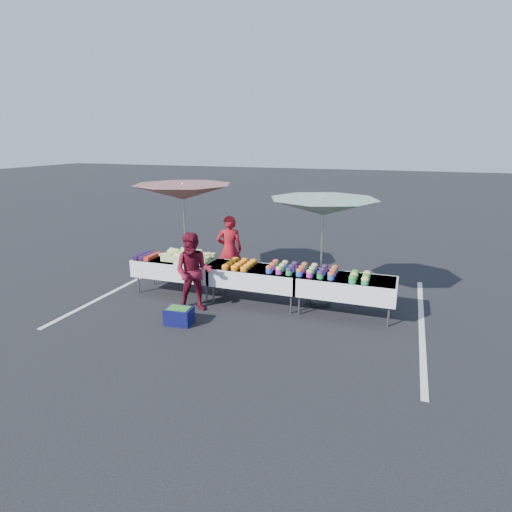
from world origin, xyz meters
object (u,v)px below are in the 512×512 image
(table_left, at_px, (178,267))
(umbrella_left, at_px, (183,193))
(umbrella_right, at_px, (323,208))
(table_center, at_px, (256,276))
(storage_bin, at_px, (179,315))
(customer, at_px, (194,272))
(table_right, at_px, (346,286))
(vendor, at_px, (230,250))

(table_left, height_order, umbrella_left, umbrella_left)
(umbrella_left, height_order, umbrella_right, umbrella_left)
(table_center, height_order, storage_bin, table_center)
(table_left, relative_size, customer, 1.20)
(table_center, bearing_deg, table_left, 180.00)
(table_right, bearing_deg, storage_bin, -152.56)
(vendor, relative_size, umbrella_left, 0.67)
(customer, xyz_separation_m, umbrella_right, (2.25, 1.15, 1.20))
(customer, bearing_deg, umbrella_right, 11.43)
(table_center, distance_m, storage_bin, 1.79)
(table_center, distance_m, umbrella_right, 1.91)
(table_center, relative_size, umbrella_right, 0.85)
(vendor, distance_m, umbrella_left, 1.66)
(vendor, bearing_deg, storage_bin, 65.77)
(customer, bearing_deg, table_center, 20.88)
(vendor, height_order, storage_bin, vendor)
(table_center, xyz_separation_m, umbrella_right, (1.24, 0.40, 1.39))
(table_right, bearing_deg, umbrella_left, 168.21)
(table_center, bearing_deg, storage_bin, -124.07)
(table_center, relative_size, customer, 1.20)
(table_right, xyz_separation_m, vendor, (-2.80, 0.99, 0.22))
(customer, xyz_separation_m, storage_bin, (0.04, -0.69, -0.62))
(umbrella_right, xyz_separation_m, storage_bin, (-2.21, -1.84, -1.81))
(table_left, xyz_separation_m, table_right, (3.60, 0.00, 0.00))
(umbrella_right, bearing_deg, umbrella_left, 173.03)
(table_left, distance_m, storage_bin, 1.71)
(table_right, height_order, umbrella_right, umbrella_right)
(umbrella_left, relative_size, storage_bin, 4.72)
(table_center, xyz_separation_m, storage_bin, (-0.97, -1.44, -0.42))
(table_left, distance_m, customer, 1.10)
(vendor, relative_size, storage_bin, 3.18)
(table_right, xyz_separation_m, storage_bin, (-2.77, -1.44, -0.42))
(table_right, height_order, umbrella_left, umbrella_left)
(vendor, relative_size, umbrella_right, 0.73)
(table_left, relative_size, table_center, 1.00)
(vendor, relative_size, customer, 1.03)
(table_left, bearing_deg, vendor, 51.12)
(table_right, distance_m, storage_bin, 3.15)
(table_left, xyz_separation_m, umbrella_right, (3.04, 0.40, 1.39))
(table_right, bearing_deg, table_center, 180.00)
(table_left, relative_size, vendor, 1.16)
(vendor, height_order, customer, vendor)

